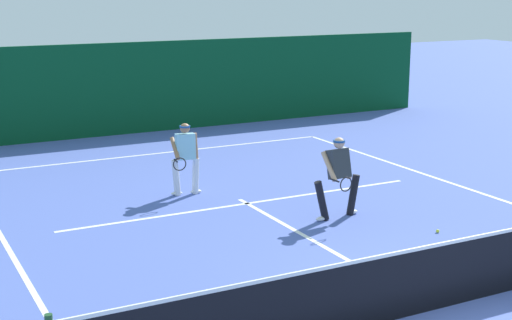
# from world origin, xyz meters

# --- Properties ---
(ground_plane) EXTENTS (80.00, 80.00, 0.00)m
(ground_plane) POSITION_xyz_m (0.00, 0.00, 0.00)
(ground_plane) COLOR #4B60B2
(court_line_baseline_far) EXTENTS (10.12, 0.10, 0.01)m
(court_line_baseline_far) POSITION_xyz_m (0.00, 11.55, 0.00)
(court_line_baseline_far) COLOR white
(court_line_baseline_far) RESTS_ON ground_plane
(court_line_service) EXTENTS (8.25, 0.10, 0.01)m
(court_line_service) POSITION_xyz_m (0.00, 6.05, 0.00)
(court_line_service) COLOR white
(court_line_service) RESTS_ON ground_plane
(court_line_centre) EXTENTS (0.10, 6.40, 0.01)m
(court_line_centre) POSITION_xyz_m (0.00, 3.20, 0.00)
(court_line_centre) COLOR white
(court_line_centre) RESTS_ON ground_plane
(tennis_net) EXTENTS (11.09, 0.09, 1.11)m
(tennis_net) POSITION_xyz_m (0.00, 0.00, 0.52)
(tennis_net) COLOR #1E4723
(tennis_net) RESTS_ON ground_plane
(player_near) EXTENTS (1.14, 0.86, 1.66)m
(player_near) POSITION_xyz_m (1.17, 4.32, 0.91)
(player_near) COLOR black
(player_near) RESTS_ON ground_plane
(player_far) EXTENTS (0.86, 0.90, 1.63)m
(player_far) POSITION_xyz_m (-0.89, 7.31, 0.89)
(player_far) COLOR silver
(player_far) RESTS_ON ground_plane
(tennis_ball) EXTENTS (0.07, 0.07, 0.07)m
(tennis_ball) POSITION_xyz_m (2.34, 2.65, 0.03)
(tennis_ball) COLOR #D1E033
(tennis_ball) RESTS_ON ground_plane
(back_fence_windscreen) EXTENTS (22.49, 0.12, 2.86)m
(back_fence_windscreen) POSITION_xyz_m (0.00, 14.66, 1.43)
(back_fence_windscreen) COLOR #094221
(back_fence_windscreen) RESTS_ON ground_plane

